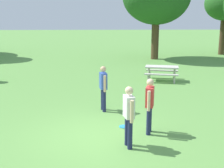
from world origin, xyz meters
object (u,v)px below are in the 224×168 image
at_px(person_bystander, 150,102).
at_px(frisbee, 123,127).
at_px(person_catcher, 103,85).
at_px(person_thrower, 129,113).
at_px(picnic_table_near, 162,70).

xyz_separation_m(person_bystander, frisbee, (-0.71, 0.52, -0.93)).
relative_size(person_catcher, frisbee, 6.00).
xyz_separation_m(person_catcher, person_bystander, (1.31, -2.16, 0.00)).
bearing_deg(person_catcher, frisbee, -69.90).
xyz_separation_m(person_thrower, frisbee, (-0.02, 1.43, -0.93)).
bearing_deg(person_catcher, picnic_table_near, 57.50).
xyz_separation_m(person_catcher, picnic_table_near, (3.12, 4.90, -0.38)).
bearing_deg(person_thrower, frisbee, 90.65).
distance_m(person_thrower, person_catcher, 3.14).
height_order(person_thrower, person_bystander, same).
bearing_deg(picnic_table_near, person_thrower, -107.43).
bearing_deg(person_bystander, person_thrower, -127.09).
height_order(person_bystander, picnic_table_near, person_bystander).
xyz_separation_m(person_bystander, picnic_table_near, (1.81, 7.07, -0.38)).
height_order(person_bystander, frisbee, person_bystander).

